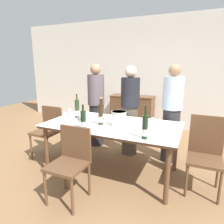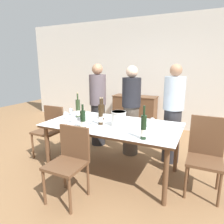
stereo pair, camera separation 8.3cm
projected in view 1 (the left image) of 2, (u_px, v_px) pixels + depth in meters
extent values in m
plane|color=olive|center=(112.00, 171.00, 3.11)|extent=(12.00, 12.00, 0.00)
cube|color=silver|center=(153.00, 74.00, 5.17)|extent=(8.00, 0.10, 2.80)
cube|color=brown|center=(132.00, 111.00, 5.33)|extent=(1.11, 0.44, 0.81)
cube|color=brown|center=(132.00, 96.00, 5.23)|extent=(1.14, 0.46, 0.02)
cylinder|color=brown|center=(47.00, 151.00, 3.00)|extent=(0.06, 0.06, 0.73)
cylinder|color=brown|center=(167.00, 176.00, 2.30)|extent=(0.06, 0.06, 0.73)
cylinder|color=brown|center=(78.00, 133.00, 3.75)|extent=(0.06, 0.06, 0.73)
cylinder|color=brown|center=(176.00, 149.00, 3.06)|extent=(0.06, 0.06, 0.73)
cube|color=brown|center=(112.00, 125.00, 2.94)|extent=(1.93, 1.01, 0.04)
cube|color=white|center=(112.00, 124.00, 2.93)|extent=(1.96, 1.04, 0.01)
cylinder|color=white|center=(119.00, 119.00, 2.80)|extent=(0.20, 0.20, 0.21)
cylinder|color=white|center=(119.00, 112.00, 2.78)|extent=(0.21, 0.21, 0.01)
cylinder|color=#28381E|center=(77.00, 109.00, 3.23)|extent=(0.07, 0.07, 0.30)
cylinder|color=silver|center=(77.00, 113.00, 3.25)|extent=(0.07, 0.07, 0.08)
cylinder|color=#28381E|center=(77.00, 97.00, 3.19)|extent=(0.02, 0.02, 0.10)
cylinder|color=tan|center=(77.00, 93.00, 3.17)|extent=(0.02, 0.02, 0.02)
cylinder|color=#332314|center=(102.00, 112.00, 3.14)|extent=(0.06, 0.06, 0.24)
cylinder|color=white|center=(102.00, 115.00, 3.15)|extent=(0.06, 0.06, 0.07)
cylinder|color=#332314|center=(102.00, 102.00, 3.10)|extent=(0.03, 0.03, 0.10)
cylinder|color=tan|center=(102.00, 98.00, 3.09)|extent=(0.02, 0.02, 0.02)
cylinder|color=#332314|center=(101.00, 115.00, 2.86)|extent=(0.07, 0.07, 0.29)
cylinder|color=silver|center=(101.00, 119.00, 2.88)|extent=(0.07, 0.07, 0.08)
cylinder|color=#332314|center=(100.00, 102.00, 2.82)|extent=(0.02, 0.02, 0.09)
cylinder|color=tan|center=(100.00, 98.00, 2.81)|extent=(0.02, 0.02, 0.02)
cylinder|color=black|center=(83.00, 120.00, 2.68)|extent=(0.07, 0.07, 0.25)
cylinder|color=silver|center=(83.00, 124.00, 2.69)|extent=(0.08, 0.08, 0.07)
cylinder|color=black|center=(83.00, 108.00, 2.64)|extent=(0.03, 0.03, 0.09)
cylinder|color=black|center=(145.00, 127.00, 2.31)|extent=(0.07, 0.07, 0.29)
cylinder|color=white|center=(145.00, 132.00, 2.33)|extent=(0.07, 0.07, 0.08)
cylinder|color=black|center=(146.00, 110.00, 2.27)|extent=(0.03, 0.03, 0.11)
cylinder|color=white|center=(93.00, 125.00, 2.88)|extent=(0.06, 0.06, 0.00)
cylinder|color=white|center=(93.00, 122.00, 2.87)|extent=(0.01, 0.01, 0.07)
sphere|color=white|center=(92.00, 118.00, 2.86)|extent=(0.07, 0.07, 0.07)
cylinder|color=white|center=(79.00, 126.00, 2.81)|extent=(0.07, 0.07, 0.00)
cylinder|color=white|center=(79.00, 124.00, 2.80)|extent=(0.01, 0.01, 0.07)
sphere|color=white|center=(79.00, 120.00, 2.78)|extent=(0.07, 0.07, 0.07)
cylinder|color=white|center=(65.00, 120.00, 3.12)|extent=(0.06, 0.06, 0.00)
cylinder|color=white|center=(65.00, 118.00, 3.12)|extent=(0.01, 0.01, 0.07)
sphere|color=white|center=(65.00, 114.00, 3.10)|extent=(0.08, 0.08, 0.08)
cylinder|color=white|center=(70.00, 116.00, 3.40)|extent=(0.07, 0.07, 0.00)
cylinder|color=white|center=(70.00, 114.00, 3.39)|extent=(0.01, 0.01, 0.06)
sphere|color=white|center=(70.00, 110.00, 3.38)|extent=(0.07, 0.07, 0.07)
cylinder|color=white|center=(72.00, 123.00, 2.98)|extent=(0.07, 0.07, 0.00)
cylinder|color=white|center=(72.00, 120.00, 2.97)|extent=(0.01, 0.01, 0.07)
sphere|color=white|center=(72.00, 117.00, 2.96)|extent=(0.07, 0.07, 0.07)
cylinder|color=white|center=(152.00, 127.00, 2.77)|extent=(0.07, 0.07, 0.00)
cylinder|color=white|center=(152.00, 124.00, 2.76)|extent=(0.01, 0.01, 0.08)
sphere|color=white|center=(152.00, 120.00, 2.74)|extent=(0.07, 0.07, 0.07)
cylinder|color=brown|center=(45.00, 189.00, 2.31)|extent=(0.03, 0.03, 0.44)
cylinder|color=brown|center=(72.00, 197.00, 2.16)|extent=(0.03, 0.03, 0.44)
cylinder|color=brown|center=(65.00, 173.00, 2.64)|extent=(0.03, 0.03, 0.44)
cylinder|color=brown|center=(89.00, 180.00, 2.49)|extent=(0.03, 0.03, 0.44)
cube|color=brown|center=(67.00, 166.00, 2.34)|extent=(0.42, 0.42, 0.04)
cube|color=brown|center=(76.00, 142.00, 2.46)|extent=(0.42, 0.04, 0.41)
cylinder|color=brown|center=(186.00, 181.00, 2.47)|extent=(0.03, 0.03, 0.43)
cylinder|color=brown|center=(220.00, 188.00, 2.33)|extent=(0.03, 0.03, 0.43)
cylinder|color=brown|center=(188.00, 167.00, 2.80)|extent=(0.03, 0.03, 0.43)
cylinder|color=brown|center=(218.00, 173.00, 2.66)|extent=(0.03, 0.03, 0.43)
cube|color=brown|center=(204.00, 160.00, 2.51)|extent=(0.42, 0.42, 0.04)
cube|color=brown|center=(207.00, 135.00, 2.62)|extent=(0.42, 0.04, 0.52)
cylinder|color=brown|center=(31.00, 147.00, 3.47)|extent=(0.03, 0.03, 0.45)
cylinder|color=brown|center=(48.00, 151.00, 3.32)|extent=(0.03, 0.03, 0.45)
cylinder|color=brown|center=(46.00, 140.00, 3.80)|extent=(0.03, 0.03, 0.45)
cylinder|color=brown|center=(62.00, 143.00, 3.65)|extent=(0.03, 0.03, 0.45)
cube|color=brown|center=(46.00, 132.00, 3.50)|extent=(0.42, 0.42, 0.04)
cube|color=brown|center=(52.00, 117.00, 3.62)|extent=(0.42, 0.04, 0.41)
cylinder|color=#262628|center=(97.00, 125.00, 4.09)|extent=(0.28, 0.28, 0.85)
cylinder|color=#594C51|center=(96.00, 90.00, 3.93)|extent=(0.33, 0.33, 0.59)
sphere|color=#A37556|center=(96.00, 69.00, 3.83)|extent=(0.21, 0.21, 0.21)
cylinder|color=#51473D|center=(130.00, 130.00, 3.67)|extent=(0.28, 0.28, 0.89)
cylinder|color=black|center=(130.00, 92.00, 3.51)|extent=(0.33, 0.33, 0.51)
sphere|color=beige|center=(131.00, 72.00, 3.43)|extent=(0.20, 0.20, 0.20)
cylinder|color=#2D2D33|center=(170.00, 135.00, 3.38)|extent=(0.28, 0.28, 0.91)
cylinder|color=silver|center=(173.00, 93.00, 3.22)|extent=(0.33, 0.33, 0.53)
sphere|color=#A37556|center=(175.00, 70.00, 3.13)|extent=(0.19, 0.19, 0.19)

